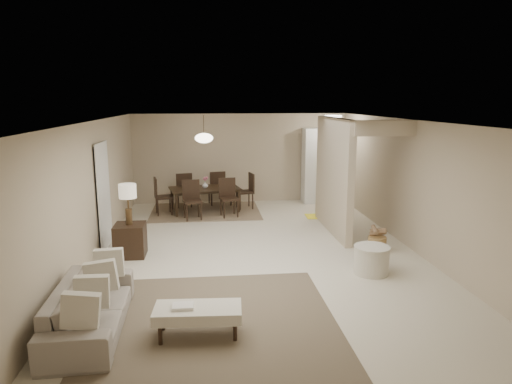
{
  "coord_description": "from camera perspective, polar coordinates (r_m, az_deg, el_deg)",
  "views": [
    {
      "loc": [
        -0.95,
        -8.34,
        2.87
      ],
      "look_at": [
        0.03,
        0.61,
        1.05
      ],
      "focal_mm": 32.0,
      "sensor_mm": 36.0,
      "label": 1
    }
  ],
  "objects": [
    {
      "name": "living_rug",
      "position": [
        6.23,
        -5.25,
        -15.98
      ],
      "size": [
        3.2,
        3.2,
        0.01
      ],
      "primitive_type": "cube",
      "color": "brown",
      "rests_on": "floor"
    },
    {
      "name": "dining_chairs",
      "position": [
        11.93,
        -6.37,
        -0.21
      ],
      "size": [
        2.6,
        2.08,
        0.96
      ],
      "color": "black",
      "rests_on": "dining_rug"
    },
    {
      "name": "table_lamp",
      "position": [
        8.65,
        -15.75,
        -0.33
      ],
      "size": [
        0.32,
        0.32,
        0.76
      ],
      "color": "#4D3821",
      "rests_on": "side_table"
    },
    {
      "name": "flush_light",
      "position": [
        11.99,
        9.63,
        9.31
      ],
      "size": [
        0.44,
        0.44,
        0.05
      ],
      "primitive_type": "cylinder",
      "color": "white",
      "rests_on": "ceiling"
    },
    {
      "name": "vase",
      "position": [
        11.89,
        -6.39,
        0.87
      ],
      "size": [
        0.19,
        0.19,
        0.16
      ],
      "primitive_type": "imported",
      "rotation": [
        0.0,
        0.0,
        -0.32
      ],
      "color": "white",
      "rests_on": "dining_table"
    },
    {
      "name": "sofa",
      "position": [
        6.28,
        -20.01,
        -13.43
      ],
      "size": [
        2.09,
        0.86,
        0.6
      ],
      "primitive_type": "imported",
      "rotation": [
        0.0,
        0.0,
        1.6
      ],
      "color": "gray",
      "rests_on": "floor"
    },
    {
      "name": "floor",
      "position": [
        8.87,
        0.26,
        -7.45
      ],
      "size": [
        9.0,
        9.0,
        0.0
      ],
      "primitive_type": "plane",
      "color": "beige",
      "rests_on": "ground"
    },
    {
      "name": "dining_table",
      "position": [
        11.96,
        -6.35,
        -0.98
      ],
      "size": [
        1.94,
        1.33,
        0.63
      ],
      "primitive_type": "imported",
      "rotation": [
        0.0,
        0.0,
        0.2
      ],
      "color": "black",
      "rests_on": "dining_rug"
    },
    {
      "name": "back_wall",
      "position": [
        12.97,
        -1.98,
        4.25
      ],
      "size": [
        6.0,
        0.0,
        6.0
      ],
      "primitive_type": "plane",
      "rotation": [
        1.57,
        0.0,
        0.0
      ],
      "color": "#B8A88B",
      "rests_on": "floor"
    },
    {
      "name": "dining_rug",
      "position": [
        12.03,
        -6.32,
        -2.41
      ],
      "size": [
        2.8,
        2.1,
        0.01
      ],
      "primitive_type": "cube",
      "color": "#785F4A",
      "rests_on": "floor"
    },
    {
      "name": "ceiling",
      "position": [
        8.4,
        0.28,
        8.91
      ],
      "size": [
        9.0,
        9.0,
        0.0
      ],
      "primitive_type": "plane",
      "rotation": [
        3.14,
        0.0,
        0.0
      ],
      "color": "white",
      "rests_on": "back_wall"
    },
    {
      "name": "wicker_basket",
      "position": [
        9.13,
        14.89,
        -6.32
      ],
      "size": [
        0.37,
        0.37,
        0.29
      ],
      "primitive_type": "cylinder",
      "rotation": [
        0.0,
        0.0,
        0.07
      ],
      "color": "brown",
      "rests_on": "floor"
    },
    {
      "name": "partition",
      "position": [
        10.1,
        9.66,
        2.04
      ],
      "size": [
        0.15,
        2.5,
        2.5
      ],
      "primitive_type": "cube",
      "color": "#B8A88B",
      "rests_on": "floor"
    },
    {
      "name": "round_pouf",
      "position": [
        7.98,
        14.24,
        -8.23
      ],
      "size": [
        0.6,
        0.6,
        0.47
      ],
      "primitive_type": "cylinder",
      "color": "beige",
      "rests_on": "floor"
    },
    {
      "name": "pendant_light",
      "position": [
        11.73,
        -6.52,
        6.71
      ],
      "size": [
        0.46,
        0.46,
        0.71
      ],
      "color": "#4D3821",
      "rests_on": "ceiling"
    },
    {
      "name": "right_wall",
      "position": [
        9.37,
        18.83,
        0.85
      ],
      "size": [
        0.0,
        9.0,
        9.0
      ],
      "primitive_type": "plane",
      "rotation": [
        1.57,
        0.0,
        -1.57
      ],
      "color": "#B8A88B",
      "rests_on": "floor"
    },
    {
      "name": "pantry_cabinet",
      "position": [
        13.04,
        8.51,
        3.28
      ],
      "size": [
        1.2,
        0.55,
        2.1
      ],
      "primitive_type": "cube",
      "color": "white",
      "rests_on": "floor"
    },
    {
      "name": "left_wall",
      "position": [
        8.74,
        -19.68,
        0.07
      ],
      "size": [
        0.0,
        9.0,
        9.0
      ],
      "primitive_type": "plane",
      "rotation": [
        1.57,
        0.0,
        1.57
      ],
      "color": "#B8A88B",
      "rests_on": "floor"
    },
    {
      "name": "yellow_mat",
      "position": [
        11.58,
        8.32,
        -3.01
      ],
      "size": [
        0.86,
        0.55,
        0.01
      ],
      "primitive_type": "cube",
      "rotation": [
        0.0,
        0.0,
        -0.04
      ],
      "color": "yellow",
      "rests_on": "floor"
    },
    {
      "name": "side_table",
      "position": [
        8.86,
        -15.44,
        -5.83
      ],
      "size": [
        0.55,
        0.55,
        0.61
      ],
      "primitive_type": "cube",
      "rotation": [
        0.0,
        0.0,
        -0.0
      ],
      "color": "black",
      "rests_on": "floor"
    },
    {
      "name": "ottoman_bench",
      "position": [
        5.83,
        -7.28,
        -14.76
      ],
      "size": [
        1.09,
        0.55,
        0.38
      ],
      "rotation": [
        0.0,
        0.0,
        -0.06
      ],
      "color": "beige",
      "rests_on": "living_rug"
    },
    {
      "name": "doorway",
      "position": [
        9.35,
        -18.57,
        -0.59
      ],
      "size": [
        0.04,
        0.9,
        2.04
      ],
      "primitive_type": "cube",
      "color": "black",
      "rests_on": "floor"
    }
  ]
}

